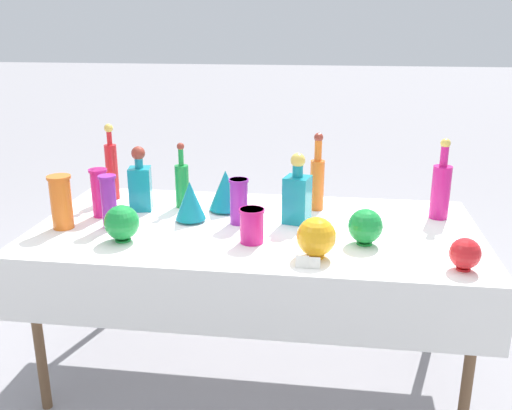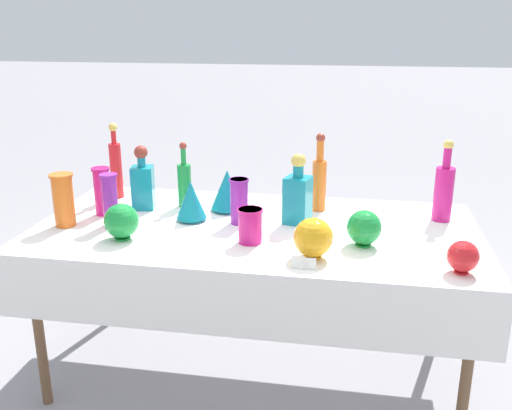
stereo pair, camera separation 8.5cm
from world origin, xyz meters
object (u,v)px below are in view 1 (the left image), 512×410
object	(u,v)px
tall_bottle_2	(441,188)
fluted_vase_1	(226,190)
round_bowl_3	(316,237)
tall_bottle_1	(317,179)
fluted_vase_0	(190,201)
round_bowl_0	(465,254)
slender_vase_2	(109,200)
slender_vase_3	(252,225)
round_bowl_1	(122,223)
tall_bottle_0	(112,168)
square_decanter_0	(140,184)
square_decanter_1	(297,195)
tall_bottle_3	(182,183)
round_bowl_2	(365,226)
slender_vase_0	(61,201)
slender_vase_4	(239,200)
slender_vase_1	(99,191)

from	to	relation	value
tall_bottle_2	fluted_vase_1	size ratio (longest dim) A/B	1.87
round_bowl_3	tall_bottle_2	bearing A→B (deg)	44.69
tall_bottle_1	fluted_vase_0	world-z (taller)	tall_bottle_1
round_bowl_0	fluted_vase_0	bearing A→B (deg)	161.18
tall_bottle_1	slender_vase_2	distance (m)	0.98
slender_vase_3	round_bowl_1	xyz separation A→B (m)	(-0.54, -0.06, 0.00)
tall_bottle_0	fluted_vase_1	distance (m)	0.63
square_decanter_0	square_decanter_1	world-z (taller)	square_decanter_1
slender_vase_2	round_bowl_3	xyz separation A→B (m)	(0.92, -0.22, -0.04)
tall_bottle_3	square_decanter_0	bearing A→B (deg)	-159.96
tall_bottle_3	fluted_vase_1	world-z (taller)	tall_bottle_3
fluted_vase_0	round_bowl_2	world-z (taller)	fluted_vase_0
slender_vase_0	round_bowl_0	distance (m)	1.69
square_decanter_1	slender_vase_3	size ratio (longest dim) A/B	2.21
slender_vase_4	round_bowl_2	bearing A→B (deg)	-17.89
slender_vase_0	round_bowl_3	world-z (taller)	slender_vase_0
slender_vase_2	round_bowl_1	bearing A→B (deg)	-53.57
round_bowl_2	tall_bottle_1	bearing A→B (deg)	116.37
slender_vase_0	fluted_vase_1	world-z (taller)	slender_vase_0
tall_bottle_1	round_bowl_2	size ratio (longest dim) A/B	2.51
round_bowl_1	slender_vase_4	bearing A→B (deg)	32.06
slender_vase_4	round_bowl_2	distance (m)	0.58
slender_vase_0	round_bowl_2	size ratio (longest dim) A/B	1.59
fluted_vase_1	round_bowl_3	world-z (taller)	fluted_vase_1
tall_bottle_1	square_decanter_1	size ratio (longest dim) A/B	1.17
slender_vase_1	fluted_vase_0	size ratio (longest dim) A/B	1.21
round_bowl_0	square_decanter_0	bearing A→B (deg)	159.82
tall_bottle_2	slender_vase_2	xyz separation A→B (m)	(-1.47, -0.33, -0.02)
square_decanter_0	slender_vase_0	size ratio (longest dim) A/B	1.31
slender_vase_2	round_bowl_2	bearing A→B (deg)	-2.82
round_bowl_2	round_bowl_3	world-z (taller)	round_bowl_3
tall_bottle_2	slender_vase_2	size ratio (longest dim) A/B	1.58
tall_bottle_2	tall_bottle_3	bearing A→B (deg)	-179.90
slender_vase_2	round_bowl_0	bearing A→B (deg)	-10.16
slender_vase_1	slender_vase_3	distance (m)	0.79
slender_vase_2	round_bowl_1	distance (m)	0.20
slender_vase_4	round_bowl_1	bearing A→B (deg)	-147.94
tall_bottle_2	round_bowl_1	world-z (taller)	tall_bottle_2
slender_vase_3	round_bowl_0	size ratio (longest dim) A/B	1.18
tall_bottle_2	round_bowl_2	xyz separation A→B (m)	(-0.36, -0.38, -0.07)
square_decanter_0	round_bowl_2	bearing A→B (deg)	-16.35
round_bowl_0	round_bowl_1	world-z (taller)	round_bowl_1
square_decanter_1	slender_vase_3	bearing A→B (deg)	-121.09
slender_vase_1	round_bowl_2	distance (m)	1.23
slender_vase_4	round_bowl_1	distance (m)	0.53
square_decanter_0	slender_vase_2	bearing A→B (deg)	-102.61
fluted_vase_1	tall_bottle_0	bearing A→B (deg)	169.26
slender_vase_1	round_bowl_2	xyz separation A→B (m)	(1.22, -0.19, -0.04)
tall_bottle_2	square_decanter_0	world-z (taller)	tall_bottle_2
slender_vase_0	round_bowl_3	size ratio (longest dim) A/B	1.48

